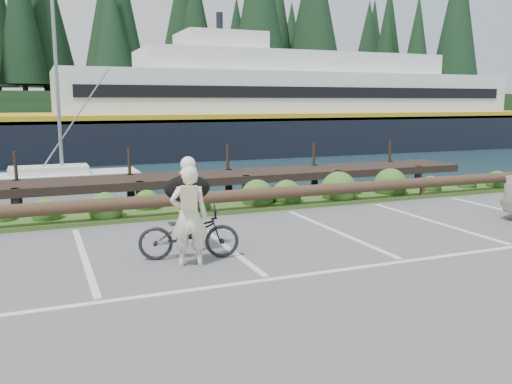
# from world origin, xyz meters

# --- Properties ---
(ground) EXTENTS (72.00, 72.00, 0.00)m
(ground) POSITION_xyz_m (0.00, 0.00, 0.00)
(ground) COLOR #565558
(harbor_backdrop) EXTENTS (170.00, 160.00, 30.00)m
(harbor_backdrop) POSITION_xyz_m (0.38, 78.52, -0.00)
(harbor_backdrop) COLOR #1A363F
(harbor_backdrop) RESTS_ON ground
(vegetation_strip) EXTENTS (34.00, 1.60, 0.10)m
(vegetation_strip) POSITION_xyz_m (0.00, 5.30, 0.05)
(vegetation_strip) COLOR #3D5B21
(vegetation_strip) RESTS_ON ground
(log_rail) EXTENTS (32.00, 0.30, 0.60)m
(log_rail) POSITION_xyz_m (0.00, 4.60, 0.00)
(log_rail) COLOR #443021
(log_rail) RESTS_ON ground
(bicycle) EXTENTS (1.87, 1.02, 0.93)m
(bicycle) POSITION_xyz_m (-0.86, 1.21, 0.47)
(bicycle) COLOR black
(bicycle) RESTS_ON ground
(cyclist) EXTENTS (0.71, 0.55, 1.73)m
(cyclist) POSITION_xyz_m (-0.96, 0.81, 0.86)
(cyclist) COLOR #EDEDC9
(cyclist) RESTS_ON ground
(dog) EXTENTS (0.61, 0.94, 0.50)m
(dog) POSITION_xyz_m (-0.73, 1.77, 1.18)
(dog) COLOR black
(dog) RESTS_ON bicycle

